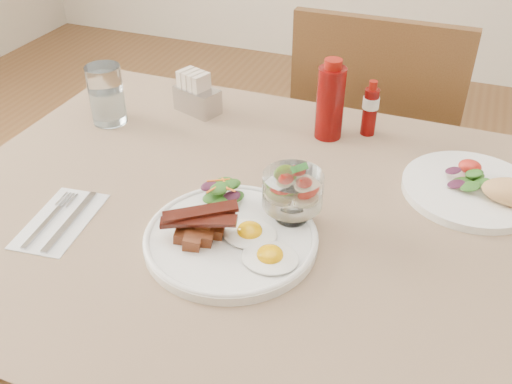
% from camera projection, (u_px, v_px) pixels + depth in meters
% --- Properties ---
extents(table, '(1.33, 0.88, 0.75)m').
position_uv_depth(table, '(307.00, 261.00, 1.02)').
color(table, brown).
rests_on(table, ground).
extents(chair_far, '(0.42, 0.42, 0.93)m').
position_uv_depth(chair_far, '(373.00, 149.00, 1.60)').
color(chair_far, brown).
rests_on(chair_far, ground).
extents(main_plate, '(0.28, 0.28, 0.02)m').
position_uv_depth(main_plate, '(231.00, 239.00, 0.92)').
color(main_plate, white).
rests_on(main_plate, table).
extents(fried_eggs, '(0.14, 0.13, 0.02)m').
position_uv_depth(fried_eggs, '(260.00, 244.00, 0.88)').
color(fried_eggs, white).
rests_on(fried_eggs, main_plate).
extents(bacon_potato_pile, '(0.13, 0.09, 0.05)m').
position_uv_depth(bacon_potato_pile, '(199.00, 227.00, 0.89)').
color(bacon_potato_pile, brown).
rests_on(bacon_potato_pile, main_plate).
extents(side_salad, '(0.07, 0.07, 0.04)m').
position_uv_depth(side_salad, '(223.00, 193.00, 0.97)').
color(side_salad, '#234D14').
rests_on(side_salad, main_plate).
extents(fruit_cup, '(0.10, 0.10, 0.10)m').
position_uv_depth(fruit_cup, '(293.00, 190.00, 0.92)').
color(fruit_cup, white).
rests_on(fruit_cup, main_plate).
extents(second_plate, '(0.26, 0.25, 0.06)m').
position_uv_depth(second_plate, '(482.00, 189.00, 1.02)').
color(second_plate, white).
rests_on(second_plate, table).
extents(ketchup_bottle, '(0.07, 0.07, 0.17)m').
position_uv_depth(ketchup_bottle, '(330.00, 102.00, 1.16)').
color(ketchup_bottle, '#590605').
rests_on(ketchup_bottle, table).
extents(hot_sauce_bottle, '(0.04, 0.04, 0.12)m').
position_uv_depth(hot_sauce_bottle, '(370.00, 109.00, 1.18)').
color(hot_sauce_bottle, '#590605').
rests_on(hot_sauce_bottle, table).
extents(sugar_caddy, '(0.11, 0.09, 0.09)m').
position_uv_depth(sugar_caddy, '(196.00, 95.00, 1.28)').
color(sugar_caddy, '#B2B3B7').
rests_on(sugar_caddy, table).
extents(water_glass, '(0.07, 0.07, 0.13)m').
position_uv_depth(water_glass, '(107.00, 98.00, 1.23)').
color(water_glass, white).
rests_on(water_glass, table).
extents(napkin_cutlery, '(0.12, 0.19, 0.01)m').
position_uv_depth(napkin_cutlery, '(61.00, 220.00, 0.96)').
color(napkin_cutlery, white).
rests_on(napkin_cutlery, table).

